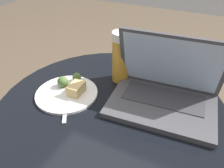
% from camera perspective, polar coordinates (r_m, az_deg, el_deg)
% --- Properties ---
extents(table, '(0.75, 0.75, 0.54)m').
position_cam_1_polar(table, '(0.81, -0.25, -12.50)').
color(table, '#515156').
rests_on(table, ground_plane).
extents(laptop, '(0.35, 0.25, 0.23)m').
position_cam_1_polar(laptop, '(0.72, 13.53, -1.87)').
color(laptop, '#47474C').
rests_on(laptop, table).
extents(beer_glass, '(0.07, 0.07, 0.19)m').
position_cam_1_polar(beer_glass, '(0.79, 2.38, 7.04)').
color(beer_glass, gold).
rests_on(beer_glass, table).
extents(snack_plate, '(0.21, 0.21, 0.05)m').
position_cam_1_polar(snack_plate, '(0.78, -11.32, -1.69)').
color(snack_plate, white).
rests_on(snack_plate, table).
extents(fork, '(0.12, 0.18, 0.00)m').
position_cam_1_polar(fork, '(0.76, -11.83, -3.91)').
color(fork, '#B2B2B7').
rests_on(fork, table).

